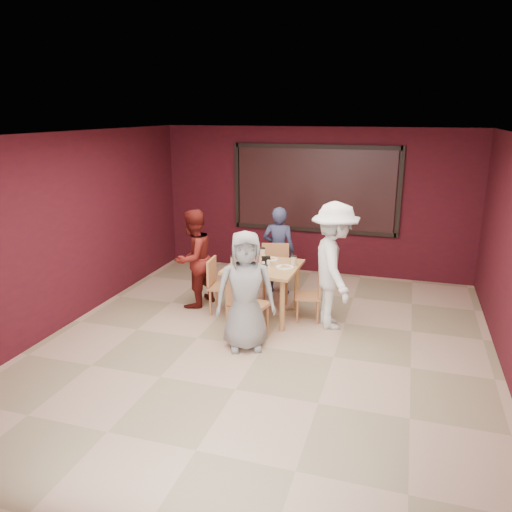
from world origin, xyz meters
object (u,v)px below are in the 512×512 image
(dining_table, at_px, (264,272))
(chair_left, at_px, (219,282))
(chair_right, at_px, (312,293))
(chair_front, at_px, (246,303))
(chair_back, at_px, (275,269))
(diner_left, at_px, (193,259))
(diner_back, at_px, (279,250))
(diner_front, at_px, (245,291))
(diner_right, at_px, (334,266))

(dining_table, distance_m, chair_left, 0.75)
(chair_right, bearing_deg, chair_left, -175.33)
(chair_front, distance_m, chair_back, 1.62)
(dining_table, relative_size, diner_left, 0.68)
(dining_table, xyz_separation_m, diner_left, (-1.21, 0.13, 0.07))
(diner_back, distance_m, diner_left, 1.52)
(diner_front, height_order, diner_left, diner_front)
(chair_front, height_order, chair_left, chair_front)
(dining_table, height_order, chair_back, dining_table)
(chair_front, distance_m, diner_front, 0.36)
(dining_table, bearing_deg, diner_back, 92.69)
(chair_back, bearing_deg, diner_right, -36.41)
(chair_front, distance_m, chair_right, 1.20)
(diner_right, bearing_deg, diner_left, 64.57)
(chair_right, height_order, diner_left, diner_left)
(dining_table, relative_size, chair_front, 1.12)
(chair_left, bearing_deg, diner_left, 162.40)
(chair_back, distance_m, chair_left, 1.06)
(diner_left, xyz_separation_m, diner_right, (2.28, -0.16, 0.13))
(chair_back, distance_m, diner_back, 0.41)
(diner_left, bearing_deg, chair_right, 105.53)
(chair_left, bearing_deg, chair_front, -48.79)
(chair_right, xyz_separation_m, diner_front, (-0.67, -1.17, 0.37))
(chair_right, bearing_deg, dining_table, -173.15)
(chair_front, relative_size, diner_front, 0.60)
(dining_table, bearing_deg, chair_front, -90.09)
(diner_front, height_order, diner_right, diner_right)
(chair_back, bearing_deg, diner_back, 95.42)
(chair_left, relative_size, diner_front, 0.54)
(dining_table, height_order, diner_left, diner_left)
(dining_table, distance_m, chair_right, 0.80)
(diner_back, bearing_deg, dining_table, 90.24)
(chair_front, distance_m, diner_left, 1.57)
(chair_back, bearing_deg, chair_front, -89.33)
(chair_front, relative_size, chair_right, 1.24)
(dining_table, bearing_deg, chair_left, -177.60)
(chair_front, bearing_deg, chair_left, 131.21)
(chair_left, relative_size, chair_right, 1.12)
(dining_table, distance_m, diner_left, 1.22)
(diner_back, height_order, diner_left, diner_left)
(chair_front, bearing_deg, chair_right, 51.57)
(dining_table, relative_size, chair_back, 1.14)
(diner_front, relative_size, diner_right, 0.87)
(dining_table, relative_size, diner_right, 0.58)
(chair_right, distance_m, diner_front, 1.40)
(diner_right, bearing_deg, diner_front, 114.99)
(diner_back, bearing_deg, chair_back, 92.97)
(chair_front, xyz_separation_m, diner_front, (0.07, -0.23, 0.26))
(diner_right, bearing_deg, chair_left, 68.50)
(chair_left, height_order, diner_back, diner_back)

